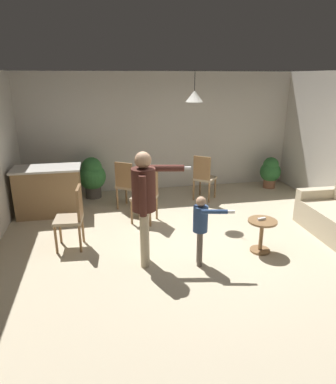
# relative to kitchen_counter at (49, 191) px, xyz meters

# --- Properties ---
(ground) EXTENTS (7.68, 7.68, 0.00)m
(ground) POSITION_rel_kitchen_counter_xyz_m (2.45, -1.93, -0.48)
(ground) COLOR beige
(wall_back) EXTENTS (6.40, 0.10, 2.70)m
(wall_back) POSITION_rel_kitchen_counter_xyz_m (2.45, 1.27, 0.87)
(wall_back) COLOR beige
(wall_back) RESTS_ON ground
(kitchen_counter) EXTENTS (1.26, 0.66, 0.95)m
(kitchen_counter) POSITION_rel_kitchen_counter_xyz_m (0.00, 0.00, 0.00)
(kitchen_counter) COLOR #99754C
(kitchen_counter) RESTS_ON ground
(side_table_by_couch) EXTENTS (0.44, 0.44, 0.52)m
(side_table_by_couch) POSITION_rel_kitchen_counter_xyz_m (3.36, -2.25, -0.15)
(side_table_by_couch) COLOR olive
(side_table_by_couch) RESTS_ON ground
(person_adult) EXTENTS (0.85, 0.47, 1.65)m
(person_adult) POSITION_rel_kitchen_counter_xyz_m (1.58, -2.26, 0.55)
(person_adult) COLOR tan
(person_adult) RESTS_ON ground
(person_child) EXTENTS (0.52, 0.38, 1.04)m
(person_child) POSITION_rel_kitchen_counter_xyz_m (2.33, -2.44, 0.17)
(person_child) COLOR #60564C
(person_child) RESTS_ON ground
(dining_chair_by_counter) EXTENTS (0.59, 0.59, 1.00)m
(dining_chair_by_counter) POSITION_rel_kitchen_counter_xyz_m (3.19, 0.18, 0.07)
(dining_chair_by_counter) COLOR olive
(dining_chair_by_counter) RESTS_ON ground
(dining_chair_near_wall) EXTENTS (0.58, 0.58, 1.00)m
(dining_chair_near_wall) POSITION_rel_kitchen_counter_xyz_m (1.52, -0.03, 0.07)
(dining_chair_near_wall) COLOR olive
(dining_chair_near_wall) RESTS_ON ground
(dining_chair_centre_back) EXTENTS (0.57, 0.57, 1.00)m
(dining_chair_centre_back) POSITION_rel_kitchen_counter_xyz_m (1.83, -0.77, 0.07)
(dining_chair_centre_back) COLOR olive
(dining_chair_centre_back) RESTS_ON ground
(dining_chair_spare) EXTENTS (0.45, 0.45, 1.00)m
(dining_chair_spare) POSITION_rel_kitchen_counter_xyz_m (0.54, -1.54, 0.07)
(dining_chair_spare) COLOR olive
(dining_chair_spare) RESTS_ON ground
(potted_plant_corner) EXTENTS (0.60, 0.60, 0.91)m
(potted_plant_corner) POSITION_rel_kitchen_counter_xyz_m (0.82, 0.85, 0.03)
(potted_plant_corner) COLOR #4C4742
(potted_plant_corner) RESTS_ON ground
(potted_plant_by_wall) EXTENTS (0.49, 0.49, 0.75)m
(potted_plant_by_wall) POSITION_rel_kitchen_counter_xyz_m (5.04, 0.72, -0.06)
(potted_plant_by_wall) COLOR brown
(potted_plant_by_wall) RESTS_ON ground
(spare_remote_on_table) EXTENTS (0.13, 0.06, 0.04)m
(spare_remote_on_table) POSITION_rel_kitchen_counter_xyz_m (3.35, -2.24, 0.06)
(spare_remote_on_table) COLOR white
(spare_remote_on_table) RESTS_ON side_table_by_couch
(ceiling_light_pendant) EXTENTS (0.32, 0.32, 0.55)m
(ceiling_light_pendant) POSITION_rel_kitchen_counter_xyz_m (2.74, -0.50, 1.77)
(ceiling_light_pendant) COLOR silver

